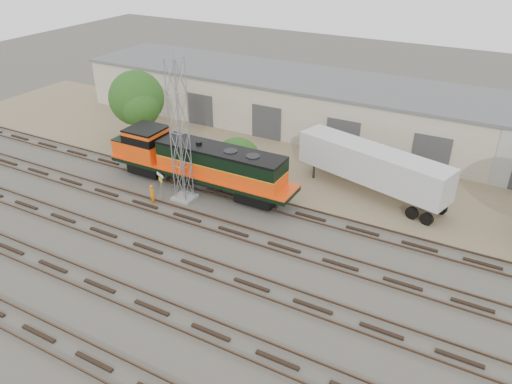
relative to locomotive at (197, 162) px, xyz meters
The scene contains 11 objects.
ground 8.83m from the locomotive, 44.72° to the right, with size 140.00×140.00×0.00m, color #47423A.
dirt_strip 11.09m from the locomotive, 56.05° to the left, with size 80.00×16.00×0.02m, color #726047.
tracks 11.08m from the locomotive, 56.05° to the right, with size 80.00×20.40×0.28m.
warehouse 18.04m from the locomotive, 70.22° to the left, with size 58.40×10.40×5.30m.
locomotive is the anchor object (origin of this frame).
signal_tower 3.78m from the locomotive, 86.92° to the right, with size 1.65×1.65×11.19m.
sign_post 3.45m from the locomotive, 113.13° to the right, with size 0.88×0.42×2.31m.
worker 4.50m from the locomotive, 111.88° to the right, with size 0.59×0.39×1.61m, color orange.
semi_trailer 14.16m from the locomotive, 23.34° to the left, with size 12.97×5.96×3.93m.
tree_west 12.13m from the locomotive, 152.66° to the left, with size 5.59×5.32×6.96m.
tree_mid 3.56m from the locomotive, 48.11° to the left, with size 4.15×3.95×3.95m.
Camera 1 is at (15.65, -23.69, 19.48)m, focal length 35.00 mm.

